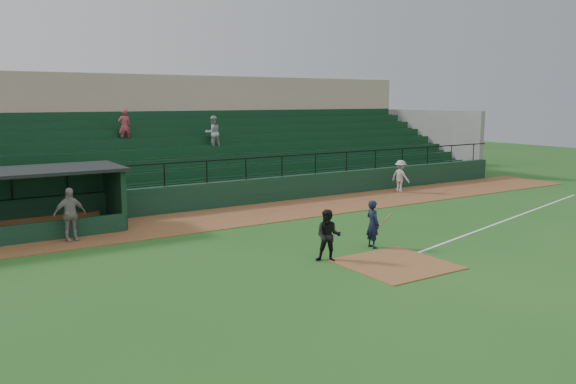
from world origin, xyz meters
TOP-DOWN VIEW (x-y plane):
  - ground at (0.00, 0.00)m, footprint 90.00×90.00m
  - warning_track at (0.00, 8.00)m, footprint 40.00×4.00m
  - home_plate_dirt at (0.00, -1.00)m, footprint 3.00×3.00m
  - foul_line at (8.00, 1.20)m, footprint 17.49×4.44m
  - stadium_structure at (-0.00, 16.46)m, footprint 38.00×13.08m
  - batter_at_plate at (0.74, 0.91)m, footprint 1.02×0.68m
  - umpire at (-1.52, 0.36)m, footprint 0.99×0.98m
  - runner at (9.61, 8.85)m, footprint 0.77×1.18m
  - dugout_player_a at (-7.58, 7.26)m, footprint 1.13×0.55m

SIDE VIEW (x-z plane):
  - ground at x=0.00m, z-range 0.00..0.00m
  - foul_line at x=8.00m, z-range 0.00..0.01m
  - warning_track at x=0.00m, z-range 0.00..0.03m
  - home_plate_dirt at x=0.00m, z-range 0.00..0.03m
  - batter_at_plate at x=0.74m, z-range 0.00..1.61m
  - umpire at x=-1.52m, z-range 0.00..1.62m
  - runner at x=9.61m, z-range 0.03..1.74m
  - dugout_player_a at x=-7.58m, z-range 0.03..1.91m
  - stadium_structure at x=0.00m, z-range -0.90..5.50m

